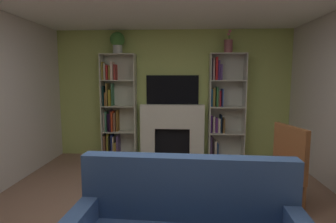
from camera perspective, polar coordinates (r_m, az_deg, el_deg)
wall_back_accent at (r=5.53m, az=0.96°, el=3.67°), size 4.75×0.06×2.52m
fireplace at (r=5.49m, az=0.89°, el=-3.82°), size 1.37×0.50×1.06m
tv at (r=5.47m, az=0.94°, el=4.53°), size 1.03×0.06×0.58m
bookshelf_left at (r=5.59m, az=-10.93°, el=0.19°), size 0.68×0.29×2.05m
bookshelf_right at (r=5.46m, az=11.13°, el=0.85°), size 0.68×0.33×2.05m
potted_plant at (r=5.53m, az=-10.49°, el=14.17°), size 0.28×0.28×0.41m
vase_with_flowers at (r=5.44m, az=12.46°, el=13.22°), size 0.16×0.16×0.44m
armchair at (r=3.62m, az=21.57°, el=-10.72°), size 0.70×0.73×1.01m
coffee_table at (r=2.94m, az=3.58°, el=-18.03°), size 0.93×0.53×0.40m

